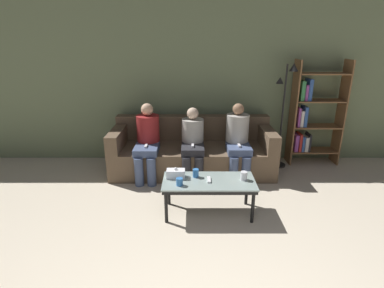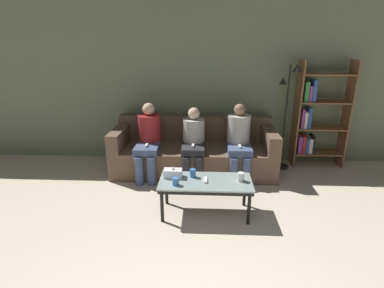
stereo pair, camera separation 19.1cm
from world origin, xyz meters
name	(u,v)px [view 1 (the left image)]	position (x,y,z in m)	size (l,w,h in m)	color
wall_back	(192,85)	(0.00, 4.04, 1.30)	(12.00, 0.06, 2.60)	#707F5B
couch	(192,152)	(0.00, 3.51, 0.30)	(2.51, 0.93, 0.83)	brown
coffee_table	(208,184)	(0.19, 2.20, 0.39)	(1.09, 0.51, 0.44)	#8C9E99
cup_near_left	(195,173)	(0.03, 2.30, 0.49)	(0.07, 0.07, 0.10)	#3372BF
cup_near_right	(179,182)	(-0.15, 2.08, 0.48)	(0.08, 0.08, 0.09)	#3372BF
cup_far_center	(243,176)	(0.60, 2.22, 0.49)	(0.08, 0.08, 0.10)	silver
tissue_box	(175,173)	(-0.21, 2.29, 0.49)	(0.22, 0.12, 0.13)	white
game_remote	(208,180)	(0.19, 2.20, 0.45)	(0.04, 0.15, 0.02)	white
bookshelf	(309,116)	(1.94, 3.81, 0.82)	(0.82, 0.32, 1.72)	brown
standing_lamp	(283,105)	(1.45, 3.67, 1.03)	(0.31, 0.26, 1.67)	black
seated_person_left_end	(147,139)	(-0.68, 3.29, 0.60)	(0.34, 0.70, 1.11)	#47567A
seated_person_mid_left	(192,141)	(0.00, 3.29, 0.56)	(0.33, 0.67, 1.05)	#28282D
seated_person_mid_right	(237,138)	(0.68, 3.30, 0.60)	(0.34, 0.67, 1.11)	#47567A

